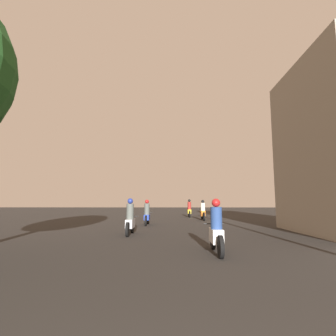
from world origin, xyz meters
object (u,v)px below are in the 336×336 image
motorcycle_blue (147,215)px  motorcycle_yellow (189,210)px  motorcycle_silver (130,220)px  motorcycle_orange (203,212)px  motorcycle_white (216,231)px

motorcycle_blue → motorcycle_yellow: size_ratio=1.00×
motorcycle_blue → motorcycle_silver: bearing=-91.7°
motorcycle_blue → motorcycle_orange: 5.68m
motorcycle_white → motorcycle_blue: bearing=102.0°
motorcycle_silver → motorcycle_white: bearing=-48.8°
motorcycle_silver → motorcycle_blue: (0.27, 4.70, -0.02)m
motorcycle_blue → motorcycle_orange: size_ratio=0.93×
motorcycle_white → motorcycle_yellow: 16.75m
motorcycle_silver → motorcycle_orange: 9.76m
motorcycle_yellow → motorcycle_blue: bearing=-118.7°
motorcycle_silver → motorcycle_orange: (4.18, 8.83, -0.01)m
motorcycle_orange → motorcycle_yellow: 4.00m
motorcycle_white → motorcycle_yellow: bearing=83.1°
motorcycle_yellow → motorcycle_silver: bearing=-112.4°
motorcycle_blue → motorcycle_white: bearing=-70.4°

